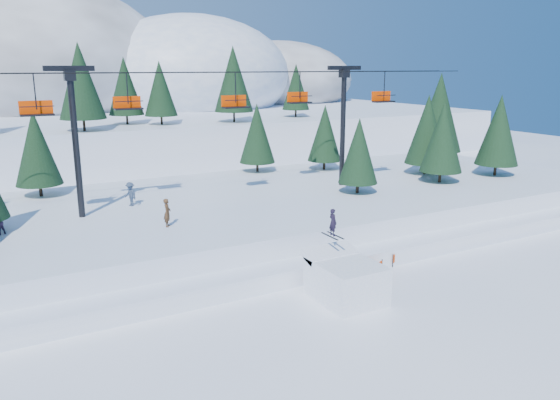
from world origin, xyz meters
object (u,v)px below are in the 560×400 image
banner_far (402,254)px  banner_near (371,271)px  jump_kicker (345,279)px  chairlift (214,113)px

banner_far → banner_near: bearing=-158.3°
jump_kicker → banner_near: (3.06, 1.60, -0.65)m
jump_kicker → banner_far: (6.88, 3.11, -0.65)m
chairlift → banner_far: bearing=-57.0°
jump_kicker → chairlift: size_ratio=0.11×
jump_kicker → banner_near: bearing=27.5°
banner_near → banner_far: size_ratio=1.02×
jump_kicker → banner_near: jump_kicker is taller
chairlift → banner_near: (4.34, -14.08, -8.78)m
chairlift → banner_near: size_ratio=17.28×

